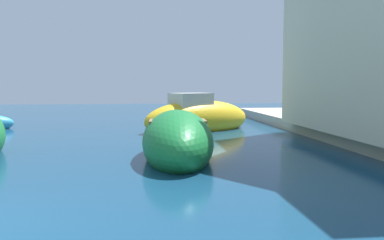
{
  "coord_description": "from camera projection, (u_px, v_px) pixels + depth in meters",
  "views": [
    {
      "loc": [
        3.47,
        -5.37,
        2.11
      ],
      "look_at": [
        5.28,
        10.52,
        0.69
      ],
      "focal_mm": 36.67,
      "sensor_mm": 36.0,
      "label": 1
    }
  ],
  "objects": [
    {
      "name": "moored_boat_3",
      "position": [
        198.0,
        118.0,
        18.39
      ],
      "size": [
        6.03,
        4.67,
        2.17
      ],
      "rotation": [
        0.0,
        0.0,
        0.53
      ],
      "color": "gold",
      "rests_on": "ground"
    },
    {
      "name": "moored_boat_2",
      "position": [
        178.0,
        141.0,
        11.32
      ],
      "size": [
        2.23,
        5.01,
        1.81
      ],
      "rotation": [
        0.0,
        0.0,
        4.67
      ],
      "color": "#197233",
      "rests_on": "ground"
    },
    {
      "name": "quay_promenade",
      "position": [
        212.0,
        226.0,
        5.21
      ],
      "size": [
        44.0,
        32.0,
        0.5
      ],
      "color": "#BCB29E",
      "rests_on": "ground"
    }
  ]
}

